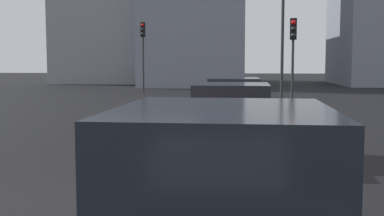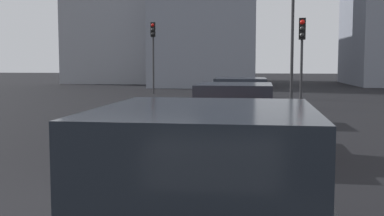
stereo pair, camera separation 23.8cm
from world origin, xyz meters
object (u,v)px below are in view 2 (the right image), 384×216
at_px(street_lamp_kerbside, 293,22).
at_px(car_black_left_third, 208,209).
at_px(car_red_left_second, 235,120).
at_px(car_silver_left_lead, 240,100).
at_px(traffic_light_near_right, 302,44).
at_px(traffic_light_near_left, 153,43).

bearing_deg(street_lamp_kerbside, car_black_left_third, 174.14).
xyz_separation_m(car_red_left_second, street_lamp_kerbside, (15.81, -2.36, 3.36)).
height_order(car_silver_left_lead, traffic_light_near_right, traffic_light_near_right).
relative_size(car_red_left_second, street_lamp_kerbside, 0.59).
xyz_separation_m(car_black_left_third, traffic_light_near_right, (17.19, -2.32, 1.98)).
bearing_deg(traffic_light_near_left, street_lamp_kerbside, 62.90).
xyz_separation_m(car_silver_left_lead, car_red_left_second, (-5.75, -0.05, 0.02)).
xyz_separation_m(traffic_light_near_left, traffic_light_near_right, (-8.79, -8.23, -0.41)).
relative_size(car_silver_left_lead, car_black_left_third, 1.02).
distance_m(car_red_left_second, traffic_light_near_left, 20.35).
xyz_separation_m(car_silver_left_lead, street_lamp_kerbside, (10.07, -2.41, 3.38)).
height_order(traffic_light_near_right, street_lamp_kerbside, street_lamp_kerbside).
height_order(car_silver_left_lead, street_lamp_kerbside, street_lamp_kerbside).
relative_size(traffic_light_near_left, street_lamp_kerbside, 0.64).
bearing_deg(car_red_left_second, traffic_light_near_right, -11.86).
bearing_deg(traffic_light_near_right, traffic_light_near_left, -132.86).
xyz_separation_m(car_red_left_second, traffic_light_near_right, (10.55, -2.37, 2.02)).
bearing_deg(traffic_light_near_right, car_silver_left_lead, -22.76).
bearing_deg(car_black_left_third, car_red_left_second, 1.31).
bearing_deg(street_lamp_kerbside, car_silver_left_lead, 166.55).
bearing_deg(car_red_left_second, street_lamp_kerbside, -7.66).
xyz_separation_m(car_silver_left_lead, car_black_left_third, (-12.39, -0.10, 0.07)).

